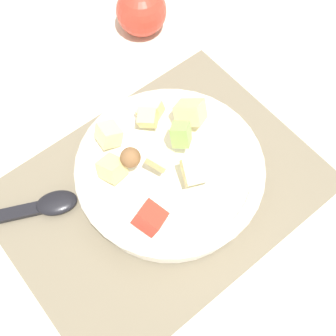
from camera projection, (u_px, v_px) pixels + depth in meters
name	position (u px, v px, depth m)	size (l,w,h in m)	color
ground_plane	(161.00, 191.00, 0.64)	(2.40, 2.40, 0.00)	silver
placemat	(161.00, 190.00, 0.64)	(0.43, 0.32, 0.01)	#756B56
salad_bowl	(167.00, 169.00, 0.61)	(0.25, 0.25, 0.10)	white
serving_spoon	(29.00, 209.00, 0.62)	(0.19, 0.11, 0.01)	black
whole_apple	(141.00, 11.00, 0.75)	(0.08, 0.08, 0.10)	#BC3828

